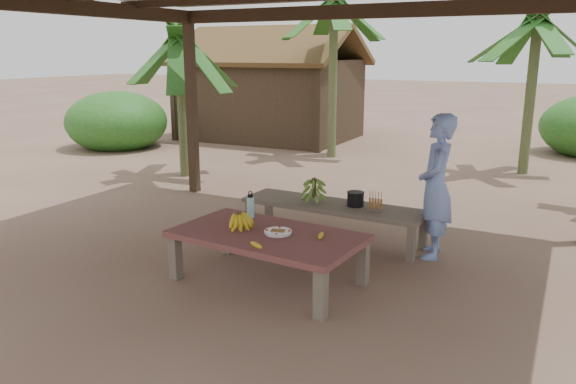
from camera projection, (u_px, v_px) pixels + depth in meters
The scene contains 16 objects.
ground at pixel (282, 267), 5.87m from camera, with size 80.00×80.00×0.00m, color brown.
work_table at pixel (268, 239), 5.41m from camera, with size 1.88×1.15×0.50m.
bench at pixel (333, 208), 6.63m from camera, with size 2.22×0.69×0.45m.
ripe_banana_bunch at pixel (238, 219), 5.55m from camera, with size 0.29×0.25×0.17m, color yellow, non-canonical shape.
plate at pixel (278, 232), 5.36m from camera, with size 0.27×0.27×0.04m.
loose_banana_front at pixel (256, 245), 4.99m from camera, with size 0.04×0.14×0.04m, color yellow.
loose_banana_side at pixel (321, 236), 5.25m from camera, with size 0.04×0.13×0.04m, color yellow.
water_flask at pixel (250, 206), 5.88m from camera, with size 0.08×0.08×0.29m.
green_banana_stalk at pixel (314, 189), 6.70m from camera, with size 0.26×0.26×0.30m, color #598C2D, non-canonical shape.
cooking_pot at pixel (355, 199), 6.50m from camera, with size 0.19×0.19×0.16m, color black.
skewer_rack at pixel (376, 201), 6.29m from camera, with size 0.18×0.08×0.24m, color #A57F47, non-canonical shape.
woman at pixel (436, 187), 6.02m from camera, with size 0.57×0.38×1.57m, color #7491DC.
hut at pixel (272, 95), 14.50m from camera, with size 4.40×3.43×2.85m.
banana_plant_n at pixel (537, 33), 9.80m from camera, with size 1.80×1.80×3.00m.
banana_plant_nw at pixel (334, 13), 11.35m from camera, with size 1.80×1.80×3.46m.
banana_plant_w at pixel (180, 53), 9.71m from camera, with size 1.80×1.80×2.64m.
Camera 1 is at (2.56, -4.87, 2.19)m, focal length 35.00 mm.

